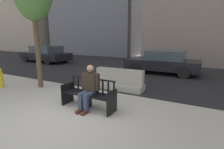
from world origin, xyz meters
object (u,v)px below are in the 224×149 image
seated_person (89,87)px  car_sedan_mid (163,62)px  street_bench (88,95)px  fire_hydrant (1,78)px  car_sedan_far (46,54)px  jersey_barrier_centre (119,81)px

seated_person → car_sedan_mid: (0.71, 6.31, -0.01)m
street_bench → car_sedan_mid: 6.30m
seated_person → fire_hydrant: 4.70m
seated_person → car_sedan_far: car_sedan_far is taller
seated_person → car_sedan_far: size_ratio=0.29×
car_sedan_mid → fire_hydrant: car_sedan_mid is taller
seated_person → car_sedan_mid: car_sedan_mid is taller
street_bench → fire_hydrant: (-4.61, 0.04, -0.01)m
jersey_barrier_centre → car_sedan_mid: car_sedan_mid is taller
street_bench → jersey_barrier_centre: (-0.04, 2.19, -0.06)m
seated_person → car_sedan_mid: bearing=83.6°
seated_person → car_sedan_mid: 6.35m
fire_hydrant → car_sedan_far: bearing=125.2°
seated_person → jersey_barrier_centre: bearing=93.1°
jersey_barrier_centre → street_bench: bearing=-88.9°
jersey_barrier_centre → fire_hydrant: (-4.56, -2.15, 0.05)m
street_bench → seated_person: size_ratio=1.29×
car_sedan_far → fire_hydrant: 7.68m
car_sedan_mid → fire_hydrant: 8.23m
car_sedan_mid → fire_hydrant: bearing=-131.0°
jersey_barrier_centre → fire_hydrant: 5.04m
jersey_barrier_centre → car_sedan_far: car_sedan_far is taller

